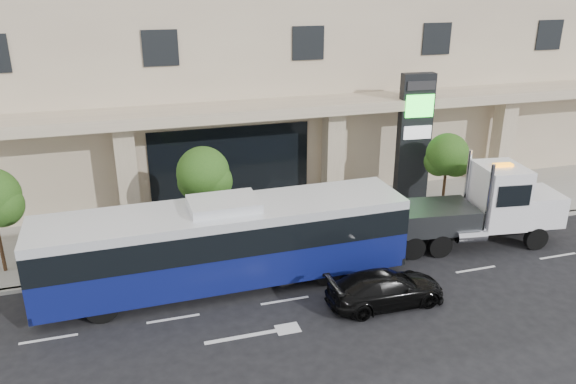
# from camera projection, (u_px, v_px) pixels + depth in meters

# --- Properties ---
(ground) EXTENTS (120.00, 120.00, 0.00)m
(ground) POSITION_uv_depth(u_px,v_px,m) (274.00, 281.00, 21.69)
(ground) COLOR black
(ground) RESTS_ON ground
(sidewalk) EXTENTS (120.00, 6.00, 0.15)m
(sidewalk) POSITION_uv_depth(u_px,v_px,m) (245.00, 227.00, 26.13)
(sidewalk) COLOR gray
(sidewalk) RESTS_ON ground
(curb) EXTENTS (120.00, 0.30, 0.15)m
(curb) POSITION_uv_depth(u_px,v_px,m) (261.00, 256.00, 23.45)
(curb) COLOR gray
(curb) RESTS_ON ground
(tree_mid) EXTENTS (2.28, 2.20, 4.38)m
(tree_mid) POSITION_uv_depth(u_px,v_px,m) (204.00, 177.00, 23.20)
(tree_mid) COLOR #422B19
(tree_mid) RESTS_ON sidewalk
(tree_right) EXTENTS (2.10, 2.00, 4.04)m
(tree_right) POSITION_uv_depth(u_px,v_px,m) (448.00, 157.00, 26.39)
(tree_right) COLOR #422B19
(tree_right) RESTS_ON sidewalk
(city_bus) EXTENTS (13.73, 3.11, 3.47)m
(city_bus) POSITION_uv_depth(u_px,v_px,m) (225.00, 242.00, 20.87)
(city_bus) COLOR black
(city_bus) RESTS_ON ground
(tow_truck) EXTENTS (8.82, 3.11, 3.99)m
(tow_truck) POSITION_uv_depth(u_px,v_px,m) (480.00, 209.00, 24.17)
(tow_truck) COLOR #2D3033
(tow_truck) RESTS_ON ground
(black_sedan) EXTENTS (4.34, 1.82, 1.25)m
(black_sedan) POSITION_uv_depth(u_px,v_px,m) (386.00, 288.00, 19.95)
(black_sedan) COLOR black
(black_sedan) RESTS_ON ground
(signage_pylon) EXTENTS (1.68, 0.74, 6.55)m
(signage_pylon) POSITION_uv_depth(u_px,v_px,m) (414.00, 139.00, 27.84)
(signage_pylon) COLOR black
(signage_pylon) RESTS_ON sidewalk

